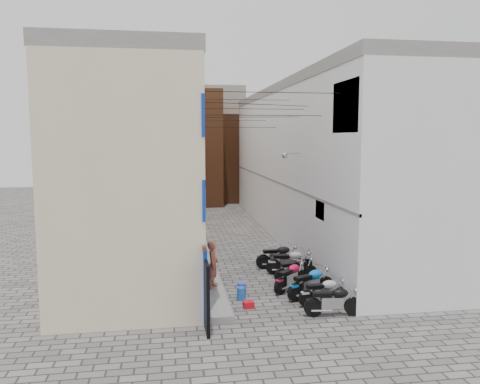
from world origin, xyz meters
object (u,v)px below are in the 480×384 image
motorcycle_b (324,290)px  red_crate (249,305)px  motorcycle_c (311,281)px  motorcycle_f (290,261)px  water_jug_far (242,290)px  motorcycle_e (296,268)px  motorcycle_a (333,299)px  person_b (198,245)px  water_jug_near (241,294)px  person_a (213,264)px  motorcycle_d (291,275)px  motorcycle_g (279,255)px

motorcycle_b → red_crate: motorcycle_b is taller
motorcycle_c → motorcycle_f: 3.00m
motorcycle_f → water_jug_far: bearing=-38.7°
motorcycle_e → water_jug_far: 2.97m
motorcycle_a → motorcycle_e: motorcycle_a is taller
person_b → red_crate: bearing=-150.0°
motorcycle_a → motorcycle_f: 4.88m
water_jug_near → person_a: bearing=137.5°
motorcycle_d → water_jug_near: 2.31m
motorcycle_a → person_b: (-4.10, 6.43, 0.52)m
person_a → person_b: size_ratio=1.05×
motorcycle_a → motorcycle_b: size_ratio=1.05×
motorcycle_f → water_jug_far: size_ratio=3.99×
motorcycle_d → motorcycle_e: bearing=113.1°
motorcycle_f → motorcycle_g: motorcycle_f is taller
motorcycle_a → motorcycle_f: bearing=-171.6°
person_a → red_crate: person_a is taller
person_a → motorcycle_d: bearing=-75.6°
motorcycle_f → person_b: (-3.92, 1.56, 0.49)m
motorcycle_b → red_crate: size_ratio=5.22×
person_a → water_jug_near: person_a is taller
motorcycle_b → motorcycle_c: (-0.21, 0.86, 0.08)m
motorcycle_a → motorcycle_d: 2.94m
motorcycle_c → person_a: (-3.56, 0.98, 0.52)m
water_jug_far → red_crate: size_ratio=1.46×
person_a → red_crate: bearing=-133.0°
motorcycle_b → person_a: size_ratio=1.06×
motorcycle_b → motorcycle_e: size_ratio=0.97×
motorcycle_g → water_jug_far: 4.26m
motorcycle_c → motorcycle_f: motorcycle_c is taller
motorcycle_c → red_crate: size_ratio=5.94×
motorcycle_f → person_a: size_ratio=1.19×
motorcycle_c → motorcycle_d: 1.11m
motorcycle_c → person_a: 3.73m
motorcycle_e → person_a: size_ratio=1.10×
motorcycle_a → motorcycle_c: size_ratio=0.92×
motorcycle_f → water_jug_near: size_ratio=4.43×
motorcycle_g → person_b: bearing=-100.7°
motorcycle_f → water_jug_far: (-2.55, -2.55, -0.35)m
person_a → red_crate: (1.08, -1.69, -1.03)m
motorcycle_c → motorcycle_d: motorcycle_c is taller
motorcycle_e → water_jug_near: 3.23m
motorcycle_b → person_a: person_a is taller
motorcycle_b → person_a: bearing=-122.3°
water_jug_near → red_crate: water_jug_near is taller
motorcycle_c → motorcycle_g: (-0.27, 4.04, -0.01)m
motorcycle_b → motorcycle_c: size_ratio=0.88×
motorcycle_a → motorcycle_d: bearing=-159.9°
motorcycle_d → person_a: 3.10m
water_jug_far → motorcycle_g: bearing=57.6°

